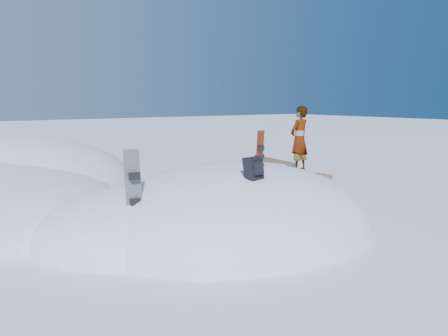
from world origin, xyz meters
TOP-DOWN VIEW (x-y plane):
  - ground at (0.00, 0.00)m, footprint 120.00×120.00m
  - snow_mound at (-0.17, 0.24)m, footprint 8.00×6.00m
  - rock_outcrop at (3.72, 3.01)m, footprint 4.68×4.41m
  - snowboard_red at (0.45, -0.42)m, footprint 0.27×0.21m
  - snowboard_dark at (-2.58, -0.26)m, footprint 0.33×0.23m
  - backpack at (-0.33, -1.18)m, footprint 0.38×0.42m
  - gear_pile at (-2.14, -1.25)m, footprint 0.82×0.68m
  - person at (1.95, -0.17)m, footprint 0.67×0.50m

SIDE VIEW (x-z plane):
  - ground at x=0.00m, z-range 0.00..0.00m
  - snow_mound at x=-0.17m, z-range -1.50..1.50m
  - rock_outcrop at x=3.72m, z-range -0.82..0.85m
  - gear_pile at x=-2.14m, z-range 0.00..0.21m
  - snowboard_dark at x=-2.58m, z-range 0.35..2.04m
  - backpack at x=-0.33m, z-range 1.29..1.86m
  - snowboard_red at x=0.45m, z-range 0.96..2.29m
  - person at x=1.95m, z-range 1.16..2.81m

